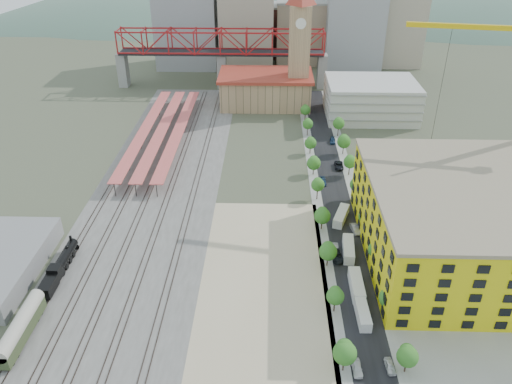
{
  "coord_description": "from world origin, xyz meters",
  "views": [
    {
      "loc": [
        -3.34,
        -116.88,
        72.53
      ],
      "look_at": [
        -6.39,
        -8.68,
        10.0
      ],
      "focal_mm": 35.0,
      "sensor_mm": 36.0,
      "label": 1
    }
  ],
  "objects_px": {
    "clock_tower": "(300,36)",
    "site_trailer_b": "(356,285)",
    "locomotive": "(61,266)",
    "site_trailer_a": "(362,313)",
    "site_trailer_d": "(341,216)",
    "site_trailer_c": "(348,249)",
    "coach": "(21,328)",
    "car_0": "(357,368)",
    "construction_building": "(465,222)"
  },
  "relations": [
    {
      "from": "clock_tower",
      "to": "site_trailer_b",
      "type": "bearing_deg",
      "value": -85.96
    },
    {
      "from": "clock_tower",
      "to": "locomotive",
      "type": "xyz_separation_m",
      "value": [
        -58.0,
        -109.07,
        -26.84
      ]
    },
    {
      "from": "site_trailer_a",
      "to": "site_trailer_d",
      "type": "height_order",
      "value": "site_trailer_d"
    },
    {
      "from": "site_trailer_a",
      "to": "site_trailer_b",
      "type": "height_order",
      "value": "site_trailer_b"
    },
    {
      "from": "site_trailer_b",
      "to": "site_trailer_c",
      "type": "relative_size",
      "value": 1.01
    },
    {
      "from": "coach",
      "to": "site_trailer_a",
      "type": "distance_m",
      "value": 66.44
    },
    {
      "from": "site_trailer_d",
      "to": "car_0",
      "type": "height_order",
      "value": "site_trailer_d"
    },
    {
      "from": "clock_tower",
      "to": "site_trailer_b",
      "type": "distance_m",
      "value": 116.81
    },
    {
      "from": "locomotive",
      "to": "car_0",
      "type": "distance_m",
      "value": 68.15
    },
    {
      "from": "site_trailer_d",
      "to": "construction_building",
      "type": "bearing_deg",
      "value": -9.67
    },
    {
      "from": "coach",
      "to": "site_trailer_d",
      "type": "height_order",
      "value": "coach"
    },
    {
      "from": "clock_tower",
      "to": "coach",
      "type": "bearing_deg",
      "value": -114.2
    },
    {
      "from": "site_trailer_c",
      "to": "car_0",
      "type": "bearing_deg",
      "value": -89.68
    },
    {
      "from": "locomotive",
      "to": "site_trailer_d",
      "type": "height_order",
      "value": "locomotive"
    },
    {
      "from": "construction_building",
      "to": "site_trailer_a",
      "type": "xyz_separation_m",
      "value": [
        -26.0,
        -21.61,
        -8.21
      ]
    },
    {
      "from": "locomotive",
      "to": "coach",
      "type": "relative_size",
      "value": 1.2
    },
    {
      "from": "construction_building",
      "to": "car_0",
      "type": "height_order",
      "value": "construction_building"
    },
    {
      "from": "site_trailer_c",
      "to": "site_trailer_d",
      "type": "xyz_separation_m",
      "value": [
        0.0,
        14.59,
        -0.03
      ]
    },
    {
      "from": "clock_tower",
      "to": "site_trailer_a",
      "type": "bearing_deg",
      "value": -86.24
    },
    {
      "from": "coach",
      "to": "site_trailer_a",
      "type": "height_order",
      "value": "coach"
    },
    {
      "from": "site_trailer_a",
      "to": "site_trailer_b",
      "type": "xyz_separation_m",
      "value": [
        0.0,
        8.33,
        0.12
      ]
    },
    {
      "from": "car_0",
      "to": "coach",
      "type": "bearing_deg",
      "value": 173.02
    },
    {
      "from": "site_trailer_a",
      "to": "site_trailer_b",
      "type": "bearing_deg",
      "value": 88.97
    },
    {
      "from": "clock_tower",
      "to": "locomotive",
      "type": "bearing_deg",
      "value": -118.0
    },
    {
      "from": "construction_building",
      "to": "locomotive",
      "type": "height_order",
      "value": "construction_building"
    },
    {
      "from": "site_trailer_b",
      "to": "site_trailer_c",
      "type": "xyz_separation_m",
      "value": [
        0.0,
        13.03,
        -0.02
      ]
    },
    {
      "from": "site_trailer_b",
      "to": "coach",
      "type": "bearing_deg",
      "value": -166.14
    },
    {
      "from": "site_trailer_b",
      "to": "construction_building",
      "type": "bearing_deg",
      "value": 27.44
    },
    {
      "from": "locomotive",
      "to": "site_trailer_b",
      "type": "bearing_deg",
      "value": -3.64
    },
    {
      "from": "clock_tower",
      "to": "construction_building",
      "type": "height_order",
      "value": "clock_tower"
    },
    {
      "from": "coach",
      "to": "locomotive",
      "type": "bearing_deg",
      "value": 90.0
    },
    {
      "from": "site_trailer_a",
      "to": "coach",
      "type": "bearing_deg",
      "value": -174.57
    },
    {
      "from": "construction_building",
      "to": "site_trailer_b",
      "type": "relative_size",
      "value": 5.23
    },
    {
      "from": "locomotive",
      "to": "site_trailer_a",
      "type": "height_order",
      "value": "locomotive"
    },
    {
      "from": "locomotive",
      "to": "site_trailer_c",
      "type": "xyz_separation_m",
      "value": [
        66.0,
        8.84,
        -0.55
      ]
    },
    {
      "from": "site_trailer_a",
      "to": "site_trailer_d",
      "type": "xyz_separation_m",
      "value": [
        0.0,
        35.96,
        0.08
      ]
    },
    {
      "from": "coach",
      "to": "site_trailer_c",
      "type": "height_order",
      "value": "coach"
    },
    {
      "from": "locomotive",
      "to": "site_trailer_b",
      "type": "xyz_separation_m",
      "value": [
        66.0,
        -4.2,
        -0.53
      ]
    },
    {
      "from": "car_0",
      "to": "site_trailer_d",
      "type": "bearing_deg",
      "value": 84.96
    },
    {
      "from": "coach",
      "to": "car_0",
      "type": "height_order",
      "value": "coach"
    },
    {
      "from": "locomotive",
      "to": "site_trailer_a",
      "type": "bearing_deg",
      "value": -10.75
    },
    {
      "from": "site_trailer_d",
      "to": "site_trailer_b",
      "type": "bearing_deg",
      "value": -70.77
    },
    {
      "from": "site_trailer_c",
      "to": "locomotive",
      "type": "bearing_deg",
      "value": -167.13
    },
    {
      "from": "site_trailer_b",
      "to": "car_0",
      "type": "bearing_deg",
      "value": -97.45
    },
    {
      "from": "construction_building",
      "to": "site_trailer_c",
      "type": "xyz_separation_m",
      "value": [
        -26.0,
        -0.24,
        -8.1
      ]
    },
    {
      "from": "construction_building",
      "to": "site_trailer_a",
      "type": "distance_m",
      "value": 34.79
    },
    {
      "from": "site_trailer_a",
      "to": "site_trailer_d",
      "type": "relative_size",
      "value": 0.94
    },
    {
      "from": "construction_building",
      "to": "site_trailer_d",
      "type": "xyz_separation_m",
      "value": [
        -26.0,
        14.35,
        -8.13
      ]
    },
    {
      "from": "locomotive",
      "to": "coach",
      "type": "height_order",
      "value": "coach"
    },
    {
      "from": "car_0",
      "to": "clock_tower",
      "type": "bearing_deg",
      "value": 90.56
    }
  ]
}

